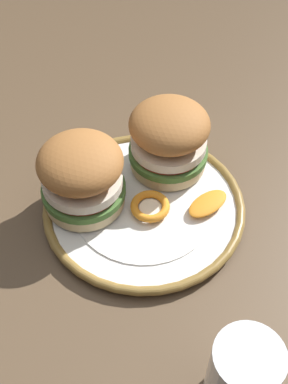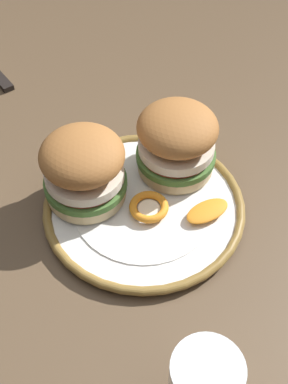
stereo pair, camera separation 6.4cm
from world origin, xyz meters
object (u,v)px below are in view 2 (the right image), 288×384
Objects in this scene: dining_table at (116,246)px; dinner_plate at (144,207)px; sandwich_half_left at (84,166)px; sandwich_half_right at (177,141)px.

dinner_plate is at bearing 70.42° from dining_table.
dinner_plate is 0.10m from sandwich_half_left.
sandwich_half_left is 0.13m from sandwich_half_right.
dining_table is 0.20m from sandwich_half_right.
dining_table is 0.13m from dinner_plate.
sandwich_half_left and sandwich_half_right have the same top height.
dinner_plate reaches higher than dining_table.
dinner_plate is 1.81× the size of sandwich_half_right.
sandwich_half_right is at bearing 111.84° from sandwich_half_left.
dinner_plate is at bearing 76.62° from sandwich_half_left.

